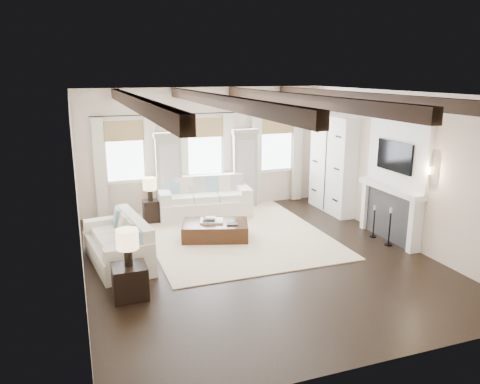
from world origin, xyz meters
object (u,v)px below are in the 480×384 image
object	(u,v)px
sofa_back	(204,200)
sofa_left	(121,245)
ottoman	(215,231)
side_table_front	(130,281)
side_table_back	(151,211)

from	to	relation	value
sofa_back	sofa_left	size ratio (longest dim) A/B	1.11
sofa_back	ottoman	distance (m)	1.82
sofa_left	side_table_front	world-z (taller)	sofa_left
sofa_back	side_table_back	size ratio (longest dim) A/B	4.37
side_table_front	ottoman	bearing A→B (deg)	45.88
side_table_back	sofa_left	bearing A→B (deg)	-112.67
side_table_front	sofa_left	bearing A→B (deg)	89.39
side_table_front	side_table_back	distance (m)	3.94
ottoman	side_table_front	world-z (taller)	side_table_front
sofa_left	side_table_front	bearing A→B (deg)	-90.61
sofa_back	sofa_left	world-z (taller)	sofa_back
sofa_left	ottoman	distance (m)	2.19
sofa_left	side_table_back	size ratio (longest dim) A/B	3.94
sofa_back	ottoman	xyz separation A→B (m)	(-0.25, -1.79, -0.22)
ottoman	sofa_back	bearing A→B (deg)	100.10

